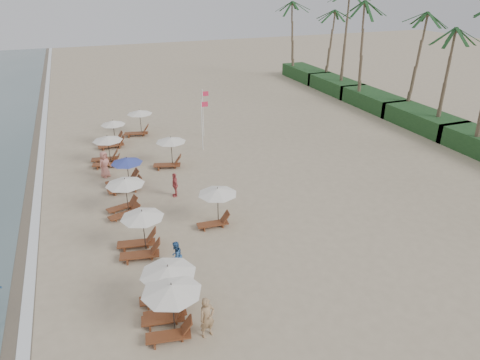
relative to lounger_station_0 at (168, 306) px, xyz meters
name	(u,v)px	position (x,y,z in m)	size (l,w,h in m)	color
ground	(275,267)	(5.71, 2.29, -1.27)	(160.00, 160.00, 0.00)	tan
wet_sand_band	(12,217)	(-6.79, 12.29, -1.26)	(3.20, 140.00, 0.01)	#6B5E4C
foam_line	(36,213)	(-5.49, 12.29, -1.26)	(0.50, 140.00, 0.02)	white
shrub_hedge	(423,120)	(27.71, 16.79, -0.47)	(3.20, 53.00, 1.60)	#193D1C
palm_row	(434,15)	(27.62, 17.69, 8.64)	(7.00, 52.00, 12.30)	brown
lounger_station_0	(168,306)	(0.00, 0.00, 0.00)	(2.54, 2.39, 2.25)	brown
lounger_station_1	(165,286)	(0.13, 1.26, -0.05)	(2.53, 2.36, 2.19)	brown
lounger_station_2	(139,234)	(-0.21, 5.88, -0.12)	(2.60, 2.19, 2.39)	brown
lounger_station_3	(123,195)	(-0.42, 10.29, -0.02)	(2.49, 2.29, 2.27)	brown
lounger_station_4	(124,175)	(0.02, 13.82, -0.31)	(2.65, 2.21, 2.14)	brown
lounger_station_5	(106,151)	(-0.69, 18.42, -0.17)	(2.59, 2.21, 2.23)	brown
lounger_station_6	(111,135)	(0.05, 22.36, -0.31)	(2.57, 2.03, 2.18)	brown
inland_station_0	(216,202)	(4.29, 7.16, 0.20)	(2.55, 2.24, 2.22)	brown
inland_station_1	(169,150)	(3.65, 16.33, 0.09)	(2.75, 2.24, 2.22)	brown
inland_station_2	(138,121)	(2.62, 24.31, 0.05)	(2.81, 2.24, 2.22)	brown
beachgoer_near	(207,318)	(1.33, -0.78, -0.37)	(0.66, 0.43, 1.80)	#9F7D56
beachgoer_mid_a	(176,256)	(1.18, 3.84, -0.49)	(0.75, 0.59, 1.55)	#2F598F
beachgoer_far_a	(175,185)	(2.92, 11.49, -0.46)	(0.95, 0.39, 1.61)	#B94A4B
beachgoer_far_b	(105,164)	(-1.01, 16.18, -0.31)	(0.93, 0.61, 1.91)	tan
flag_pole_near	(202,122)	(6.98, 18.81, 1.06)	(0.59, 0.08, 4.18)	silver
flag_pole_far	(203,111)	(7.99, 21.94, 1.07)	(0.60, 0.08, 4.20)	silver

